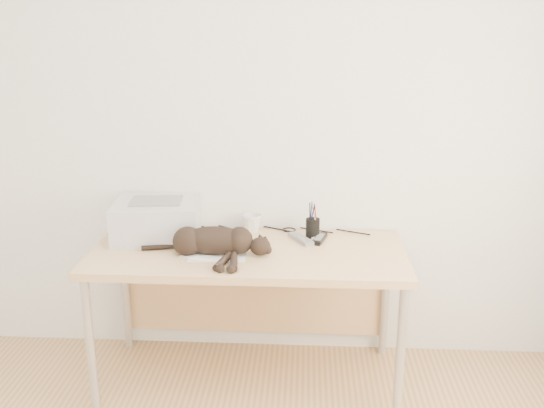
# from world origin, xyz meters

# --- Properties ---
(wall_back) EXTENTS (3.50, 0.00, 3.50)m
(wall_back) POSITION_xyz_m (0.00, 1.75, 1.30)
(wall_back) COLOR white
(wall_back) RESTS_ON floor
(desk) EXTENTS (1.60, 0.70, 0.74)m
(desk) POSITION_xyz_m (0.00, 1.48, 0.61)
(desk) COLOR #DAB47F
(desk) RESTS_ON floor
(printer) EXTENTS (0.48, 0.42, 0.21)m
(printer) POSITION_xyz_m (-0.50, 1.56, 0.84)
(printer) COLOR silver
(printer) RESTS_ON desk
(papers) EXTENTS (0.33, 0.25, 0.01)m
(papers) POSITION_xyz_m (-0.16, 1.33, 0.74)
(papers) COLOR white
(papers) RESTS_ON desk
(cat) EXTENTS (0.66, 0.31, 0.15)m
(cat) POSITION_xyz_m (-0.18, 1.32, 0.81)
(cat) COLOR black
(cat) RESTS_ON desk
(mug) EXTENTS (0.14, 0.14, 0.10)m
(mug) POSITION_xyz_m (-0.00, 1.67, 0.79)
(mug) COLOR silver
(mug) RESTS_ON desk
(pen_cup) EXTENTS (0.07, 0.07, 0.19)m
(pen_cup) POSITION_xyz_m (0.33, 1.61, 0.79)
(pen_cup) COLOR black
(pen_cup) RESTS_ON desk
(remote_grey) EXTENTS (0.14, 0.19, 0.02)m
(remote_grey) POSITION_xyz_m (0.27, 1.54, 0.75)
(remote_grey) COLOR slate
(remote_grey) RESTS_ON desk
(remote_black) EXTENTS (0.09, 0.18, 0.02)m
(remote_black) POSITION_xyz_m (0.37, 1.56, 0.75)
(remote_black) COLOR black
(remote_black) RESTS_ON desk
(mouse) EXTENTS (0.09, 0.12, 0.04)m
(mouse) POSITION_xyz_m (0.33, 1.62, 0.76)
(mouse) COLOR white
(mouse) RESTS_ON desk
(cable_tangle) EXTENTS (1.36, 0.08, 0.01)m
(cable_tangle) POSITION_xyz_m (0.00, 1.70, 0.75)
(cable_tangle) COLOR black
(cable_tangle) RESTS_ON desk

